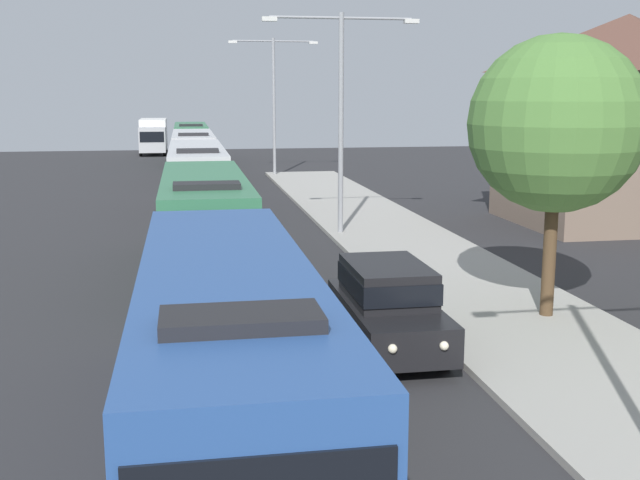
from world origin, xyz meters
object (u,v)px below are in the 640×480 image
Objects in this scene: bus_lead at (228,351)px; roadside_tree at (557,125)px; streetlamp_far at (274,93)px; bus_fourth_in_line at (193,154)px; white_suv at (388,303)px; bus_middle at (197,176)px; bus_rear at (191,142)px; bus_second_in_line at (205,220)px; box_truck_oncoming at (153,135)px; streetlamp_mid at (341,100)px.

roadside_tree is (8.12, 5.96, 3.11)m from bus_lead.
streetlamp_far is (5.40, 40.73, 3.85)m from bus_lead.
white_suv is (3.70, -34.13, -0.66)m from bus_fourth_in_line.
roadside_tree is (8.12, -19.50, 3.10)m from bus_middle.
bus_rear is 2.53× the size of white_suv.
bus_second_in_line is 29.07m from streetlamp_far.
bus_middle is at bearing -84.86° from box_truck_oncoming.
bus_rear is 1.52× the size of box_truck_oncoming.
bus_middle is 1.32× the size of streetlamp_far.
bus_lead is 1.60× the size of roadside_tree.
streetlamp_mid reaches higher than roadside_tree.
streetlamp_mid is 12.57m from roadside_tree.
bus_lead is 10.54m from roadside_tree.
bus_fourth_in_line is 23.78m from box_truck_oncoming.
bus_fourth_in_line is (0.00, 26.23, 0.00)m from bus_second_in_line.
roadside_tree is at bearing -38.55° from bus_second_in_line.
bus_middle is at bearing -109.47° from streetlamp_far.
bus_second_in_line is at bearing 141.45° from roadside_tree.
bus_second_in_line is 1.19× the size of streetlamp_far.
bus_fourth_in_line is at bearing -90.00° from bus_rear.
bus_rear is 13.13m from streetlamp_far.
bus_second_in_line is at bearing 115.07° from white_suv.
bus_fourth_in_line reaches higher than white_suv.
bus_fourth_in_line is at bearing 103.95° from roadside_tree.
streetlamp_far is 1.32× the size of roadside_tree.
bus_lead is at bearing -106.50° from streetlamp_mid.
white_suv is 5.98m from roadside_tree.
white_suv is at bearing -162.03° from roadside_tree.
roadside_tree is at bearing -67.39° from bus_middle.
streetlamp_far reaches higher than white_suv.
bus_middle is 2.58× the size of white_suv.
bus_fourth_in_line is 1.38× the size of streetlamp_mid.
roadside_tree is (8.12, -32.70, 3.10)m from bus_fourth_in_line.
white_suv is 14.43m from streetlamp_mid.
streetlamp_far is 34.88m from roadside_tree.
bus_rear is (0.00, 52.06, 0.00)m from bus_lead.
streetlamp_mid is (1.70, 13.69, 4.22)m from white_suv.
white_suv is 0.67× the size of roadside_tree.
bus_rear is 1.30× the size of streetlamp_far.
bus_middle is 21.27m from white_suv.
bus_fourth_in_line is 2.53× the size of white_suv.
bus_lead is 12.43m from bus_second_in_line.
bus_second_in_line reaches higher than box_truck_oncoming.
bus_lead is at bearing -90.00° from bus_second_in_line.
box_truck_oncoming is at bearing 97.98° from bus_fourth_in_line.
bus_middle is 36.89m from box_truck_oncoming.
bus_second_in_line is 26.23m from bus_fourth_in_line.
bus_second_in_line is 39.63m from bus_rear.
roadside_tree reaches higher than bus_rear.
streetlamp_far reaches higher than box_truck_oncoming.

